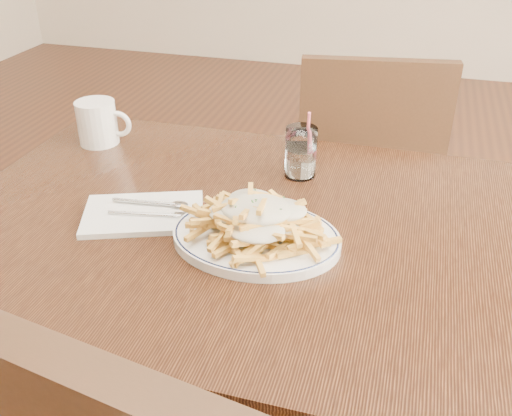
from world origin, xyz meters
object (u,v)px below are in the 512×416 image
(chair_far, at_px, (365,174))
(fries_plate, at_px, (256,237))
(coffee_mug, at_px, (98,123))
(loaded_fries, at_px, (256,215))
(table, at_px, (262,257))
(water_glass, at_px, (301,155))

(chair_far, relative_size, fries_plate, 2.73)
(chair_far, distance_m, fries_plate, 0.85)
(chair_far, bearing_deg, coffee_mug, -139.85)
(chair_far, bearing_deg, loaded_fries, -98.29)
(loaded_fries, xyz_separation_m, coffee_mug, (-0.48, 0.31, -0.01))
(coffee_mug, bearing_deg, fries_plate, -32.73)
(fries_plate, height_order, coffee_mug, coffee_mug)
(table, distance_m, chair_far, 0.77)
(fries_plate, bearing_deg, coffee_mug, 147.27)
(table, xyz_separation_m, coffee_mug, (-0.47, 0.24, 0.13))
(table, xyz_separation_m, loaded_fries, (0.01, -0.07, 0.14))
(loaded_fries, bearing_deg, fries_plate, -79.38)
(table, height_order, chair_far, chair_far)
(table, xyz_separation_m, fries_plate, (0.01, -0.07, 0.09))
(table, xyz_separation_m, chair_far, (0.12, 0.74, -0.17))
(table, distance_m, water_glass, 0.25)
(chair_far, relative_size, loaded_fries, 3.40)
(table, height_order, fries_plate, fries_plate)
(chair_far, xyz_separation_m, loaded_fries, (-0.12, -0.81, 0.30))
(chair_far, bearing_deg, water_glass, -100.57)
(table, bearing_deg, coffee_mug, 152.80)
(table, relative_size, water_glass, 8.20)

